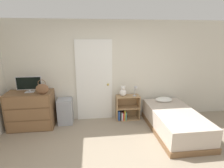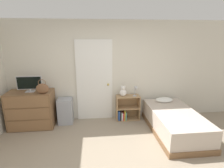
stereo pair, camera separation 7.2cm
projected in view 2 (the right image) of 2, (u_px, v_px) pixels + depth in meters
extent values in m
cube|color=beige|center=(102.00, 72.00, 4.50)|extent=(10.00, 0.06, 2.55)
cube|color=white|center=(94.00, 81.00, 4.49)|extent=(0.92, 0.04, 2.08)
sphere|color=gold|center=(108.00, 85.00, 4.50)|extent=(0.06, 0.06, 0.06)
cube|color=brown|center=(32.00, 109.00, 4.23)|extent=(1.04, 0.55, 0.89)
cube|color=#89613E|center=(29.00, 126.00, 4.04)|extent=(0.96, 0.01, 0.26)
cube|color=#89613E|center=(28.00, 114.00, 3.96)|extent=(0.96, 0.01, 0.26)
cube|color=#89613E|center=(26.00, 102.00, 3.88)|extent=(0.96, 0.01, 0.26)
cube|color=#B7B7BC|center=(30.00, 91.00, 4.12)|extent=(0.20, 0.16, 0.01)
cylinder|color=#B7B7BC|center=(30.00, 90.00, 4.11)|extent=(0.04, 0.04, 0.04)
cube|color=#B7B7BC|center=(29.00, 83.00, 4.07)|extent=(0.57, 0.02, 0.32)
cube|color=black|center=(29.00, 83.00, 4.05)|extent=(0.54, 0.01, 0.28)
ellipsoid|color=brown|center=(43.00, 89.00, 3.93)|extent=(0.28, 0.12, 0.24)
torus|color=brown|center=(42.00, 83.00, 3.90)|extent=(0.17, 0.01, 0.17)
cube|color=#999EA8|center=(66.00, 111.00, 4.44)|extent=(0.36, 0.34, 0.65)
cube|color=tan|center=(117.00, 108.00, 4.60)|extent=(0.02, 0.29, 0.66)
cube|color=tan|center=(139.00, 107.00, 4.66)|extent=(0.02, 0.29, 0.66)
cube|color=tan|center=(127.00, 119.00, 4.71)|extent=(0.57, 0.29, 0.02)
cube|color=tan|center=(128.00, 108.00, 4.63)|extent=(0.57, 0.29, 0.02)
cube|color=tan|center=(128.00, 96.00, 4.54)|extent=(0.57, 0.29, 0.02)
cube|color=tan|center=(127.00, 106.00, 4.76)|extent=(0.61, 0.01, 0.66)
cube|color=#3359B2|center=(119.00, 115.00, 4.63)|extent=(0.03, 0.23, 0.25)
cube|color=black|center=(120.00, 114.00, 4.64)|extent=(0.03, 0.25, 0.25)
cube|color=white|center=(122.00, 116.00, 4.61)|extent=(0.04, 0.16, 0.20)
cube|color=red|center=(123.00, 115.00, 4.65)|extent=(0.03, 0.22, 0.20)
cube|color=gold|center=(124.00, 114.00, 4.64)|extent=(0.03, 0.21, 0.26)
cube|color=teal|center=(126.00, 116.00, 4.64)|extent=(0.03, 0.19, 0.20)
sphere|color=silver|center=(123.00, 93.00, 4.50)|extent=(0.18, 0.18, 0.18)
sphere|color=silver|center=(123.00, 88.00, 4.47)|extent=(0.11, 0.11, 0.11)
sphere|color=silver|center=(123.00, 89.00, 4.43)|extent=(0.04, 0.04, 0.04)
sphere|color=silver|center=(121.00, 87.00, 4.45)|extent=(0.05, 0.05, 0.05)
sphere|color=silver|center=(125.00, 87.00, 4.46)|extent=(0.05, 0.05, 0.05)
cylinder|color=#B2B2B7|center=(135.00, 96.00, 4.53)|extent=(0.10, 0.10, 0.01)
cylinder|color=#B2B2B7|center=(135.00, 92.00, 4.50)|extent=(0.01, 0.01, 0.19)
sphere|color=#B2B2B7|center=(136.00, 88.00, 4.46)|extent=(0.09, 0.09, 0.09)
cube|color=brown|center=(173.00, 129.00, 4.06)|extent=(1.01, 1.82, 0.12)
cube|color=beige|center=(175.00, 120.00, 3.99)|extent=(0.98, 1.77, 0.38)
ellipsoid|color=white|center=(164.00, 100.00, 4.56)|extent=(0.45, 0.28, 0.12)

